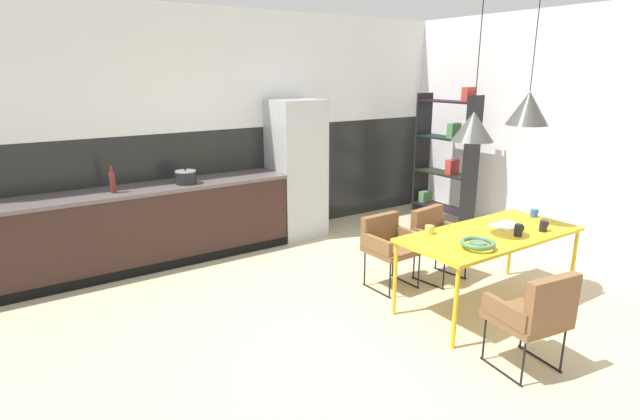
{
  "coord_description": "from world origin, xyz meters",
  "views": [
    {
      "loc": [
        -2.64,
        -2.94,
        2.17
      ],
      "look_at": [
        -0.08,
        0.86,
        0.89
      ],
      "focal_mm": 28.12,
      "sensor_mm": 36.0,
      "label": 1
    }
  ],
  "objects_px": {
    "armchair_near_window": "(436,234)",
    "fruit_bowl": "(478,244)",
    "dining_table": "(491,237)",
    "mug_short_terracotta": "(429,230)",
    "mug_white_ceramic": "(519,230)",
    "open_shelf_unit": "(446,157)",
    "armchair_by_stool": "(388,241)",
    "open_book": "(507,225)",
    "refrigerator_column": "(296,169)",
    "mug_tall_blue": "(544,226)",
    "pendant_lamp_over_table_near": "(473,126)",
    "pendant_lamp_over_table_far": "(528,108)",
    "bottle_wine_green": "(113,182)",
    "mug_wide_latte": "(534,213)",
    "cooking_pot": "(186,177)",
    "armchair_corner_seat": "(536,311)"
  },
  "relations": [
    {
      "from": "mug_tall_blue",
      "to": "pendant_lamp_over_table_near",
      "type": "xyz_separation_m",
      "value": [
        -0.79,
        0.26,
        0.94
      ]
    },
    {
      "from": "cooking_pot",
      "to": "bottle_wine_green",
      "type": "height_order",
      "value": "bottle_wine_green"
    },
    {
      "from": "armchair_near_window",
      "to": "pendant_lamp_over_table_far",
      "type": "relative_size",
      "value": 0.65
    },
    {
      "from": "armchair_corner_seat",
      "to": "open_book",
      "type": "xyz_separation_m",
      "value": [
        0.91,
        0.95,
        0.24
      ]
    },
    {
      "from": "open_book",
      "to": "open_shelf_unit",
      "type": "distance_m",
      "value": 2.44
    },
    {
      "from": "mug_short_terracotta",
      "to": "mug_white_ceramic",
      "type": "distance_m",
      "value": 0.79
    },
    {
      "from": "mug_short_terracotta",
      "to": "pendant_lamp_over_table_near",
      "type": "xyz_separation_m",
      "value": [
        0.15,
        -0.28,
        0.95
      ]
    },
    {
      "from": "bottle_wine_green",
      "to": "pendant_lamp_over_table_near",
      "type": "distance_m",
      "value": 3.67
    },
    {
      "from": "refrigerator_column",
      "to": "dining_table",
      "type": "xyz_separation_m",
      "value": [
        0.34,
        -2.87,
        -0.22
      ]
    },
    {
      "from": "armchair_by_stool",
      "to": "open_shelf_unit",
      "type": "height_order",
      "value": "open_shelf_unit"
    },
    {
      "from": "open_shelf_unit",
      "to": "mug_white_ceramic",
      "type": "bearing_deg",
      "value": -33.85
    },
    {
      "from": "bottle_wine_green",
      "to": "open_shelf_unit",
      "type": "bearing_deg",
      "value": -9.44
    },
    {
      "from": "armchair_near_window",
      "to": "fruit_bowl",
      "type": "height_order",
      "value": "fruit_bowl"
    },
    {
      "from": "mug_white_ceramic",
      "to": "armchair_corner_seat",
      "type": "bearing_deg",
      "value": -136.54
    },
    {
      "from": "armchair_near_window",
      "to": "mug_short_terracotta",
      "type": "xyz_separation_m",
      "value": [
        -0.61,
        -0.47,
        0.28
      ]
    },
    {
      "from": "armchair_corner_seat",
      "to": "armchair_near_window",
      "type": "bearing_deg",
      "value": 74.58
    },
    {
      "from": "armchair_by_stool",
      "to": "armchair_near_window",
      "type": "bearing_deg",
      "value": 165.77
    },
    {
      "from": "refrigerator_column",
      "to": "fruit_bowl",
      "type": "relative_size",
      "value": 6.25
    },
    {
      "from": "bottle_wine_green",
      "to": "pendant_lamp_over_table_near",
      "type": "relative_size",
      "value": 0.23
    },
    {
      "from": "mug_white_ceramic",
      "to": "pendant_lamp_over_table_near",
      "type": "relative_size",
      "value": 0.1
    },
    {
      "from": "armchair_by_stool",
      "to": "pendant_lamp_over_table_near",
      "type": "distance_m",
      "value": 1.52
    },
    {
      "from": "bottle_wine_green",
      "to": "open_book",
      "type": "bearing_deg",
      "value": -42.67
    },
    {
      "from": "open_shelf_unit",
      "to": "pendant_lamp_over_table_near",
      "type": "relative_size",
      "value": 1.56
    },
    {
      "from": "dining_table",
      "to": "mug_short_terracotta",
      "type": "height_order",
      "value": "mug_short_terracotta"
    },
    {
      "from": "open_shelf_unit",
      "to": "bottle_wine_green",
      "type": "bearing_deg",
      "value": -99.44
    },
    {
      "from": "mug_white_ceramic",
      "to": "mug_wide_latte",
      "type": "relative_size",
      "value": 1.08
    },
    {
      "from": "mug_tall_blue",
      "to": "open_shelf_unit",
      "type": "height_order",
      "value": "open_shelf_unit"
    },
    {
      "from": "refrigerator_column",
      "to": "mug_tall_blue",
      "type": "distance_m",
      "value": 3.2
    },
    {
      "from": "pendant_lamp_over_table_far",
      "to": "open_shelf_unit",
      "type": "bearing_deg",
      "value": 58.0
    },
    {
      "from": "armchair_by_stool",
      "to": "mug_wide_latte",
      "type": "height_order",
      "value": "mug_wide_latte"
    },
    {
      "from": "mug_white_ceramic",
      "to": "dining_table",
      "type": "bearing_deg",
      "value": 124.13
    },
    {
      "from": "armchair_by_stool",
      "to": "fruit_bowl",
      "type": "xyz_separation_m",
      "value": [
        0.0,
        -1.1,
        0.29
      ]
    },
    {
      "from": "cooking_pot",
      "to": "mug_tall_blue",
      "type": "bearing_deg",
      "value": -52.59
    },
    {
      "from": "pendant_lamp_over_table_far",
      "to": "mug_wide_latte",
      "type": "bearing_deg",
      "value": 11.98
    },
    {
      "from": "armchair_corner_seat",
      "to": "pendant_lamp_over_table_far",
      "type": "relative_size",
      "value": 0.69
    },
    {
      "from": "refrigerator_column",
      "to": "armchair_by_stool",
      "type": "relative_size",
      "value": 2.47
    },
    {
      "from": "mug_wide_latte",
      "to": "open_shelf_unit",
      "type": "distance_m",
      "value": 2.17
    },
    {
      "from": "open_shelf_unit",
      "to": "pendant_lamp_over_table_far",
      "type": "bearing_deg",
      "value": -32.0
    },
    {
      "from": "mug_wide_latte",
      "to": "cooking_pot",
      "type": "xyz_separation_m",
      "value": [
        -2.66,
        2.69,
        0.21
      ]
    },
    {
      "from": "open_shelf_unit",
      "to": "dining_table",
      "type": "bearing_deg",
      "value": -38.51
    },
    {
      "from": "armchair_by_stool",
      "to": "mug_white_ceramic",
      "type": "bearing_deg",
      "value": 116.7
    },
    {
      "from": "armchair_by_stool",
      "to": "open_book",
      "type": "bearing_deg",
      "value": 130.3
    },
    {
      "from": "mug_white_ceramic",
      "to": "open_shelf_unit",
      "type": "height_order",
      "value": "open_shelf_unit"
    },
    {
      "from": "armchair_corner_seat",
      "to": "pendant_lamp_over_table_far",
      "type": "xyz_separation_m",
      "value": [
        0.96,
        0.89,
        1.34
      ]
    },
    {
      "from": "armchair_near_window",
      "to": "bottle_wine_green",
      "type": "bearing_deg",
      "value": -43.68
    },
    {
      "from": "mug_short_terracotta",
      "to": "mug_wide_latte",
      "type": "bearing_deg",
      "value": -9.05
    },
    {
      "from": "armchair_corner_seat",
      "to": "pendant_lamp_over_table_far",
      "type": "bearing_deg",
      "value": 50.9
    },
    {
      "from": "armchair_near_window",
      "to": "mug_white_ceramic",
      "type": "xyz_separation_m",
      "value": [
        0.02,
        -0.96,
        0.3
      ]
    },
    {
      "from": "dining_table",
      "to": "bottle_wine_green",
      "type": "distance_m",
      "value": 3.87
    },
    {
      "from": "dining_table",
      "to": "mug_short_terracotta",
      "type": "relative_size",
      "value": 14.53
    }
  ]
}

